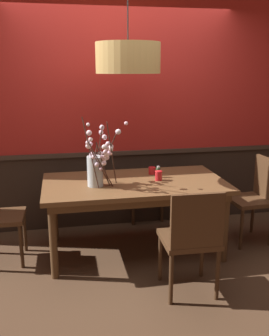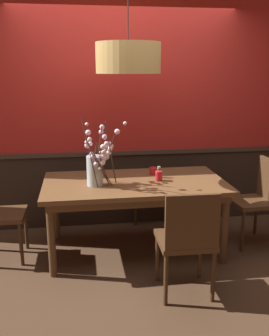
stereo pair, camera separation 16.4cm
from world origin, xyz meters
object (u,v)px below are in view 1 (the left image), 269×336
object	(u,v)px
chair_far_side_right	(142,176)
dining_table	(134,189)
vase_with_blossoms	(98,165)
candle_holder_nearer_center	(152,170)
condiment_bottle	(158,172)
chair_near_side_right	(192,236)
candle_holder_nearer_edge	(159,176)
pendant_lamp	(128,58)
chair_head_east_end	(255,195)

from	to	relation	value
chair_far_side_right	dining_table	bearing A→B (deg)	-106.82
vase_with_blossoms	dining_table	bearing A→B (deg)	12.41
candle_holder_nearer_center	condiment_bottle	distance (m)	0.14
dining_table	candle_holder_nearer_center	size ratio (longest dim) A/B	22.85
chair_near_side_right	candle_holder_nearer_edge	xyz separation A→B (m)	(-0.05, 0.87, 0.27)
condiment_bottle	pendant_lamp	bearing A→B (deg)	-171.87
chair_far_side_right	chair_near_side_right	bearing A→B (deg)	-89.33
chair_far_side_right	candle_holder_nearer_center	world-z (taller)	chair_far_side_right
chair_far_side_right	vase_with_blossoms	bearing A→B (deg)	-123.05
chair_near_side_right	pendant_lamp	distance (m)	1.73
dining_table	chair_head_east_end	distance (m)	1.34
chair_far_side_right	chair_near_side_right	distance (m)	1.81
chair_head_east_end	chair_near_side_right	xyz separation A→B (m)	(-1.03, -0.88, 0.00)
dining_table	chair_far_side_right	distance (m)	0.97
candle_holder_nearer_center	condiment_bottle	bearing A→B (deg)	-76.30
candle_holder_nearer_center	candle_holder_nearer_edge	world-z (taller)	candle_holder_nearer_edge
dining_table	chair_far_side_right	xyz separation A→B (m)	(0.28, 0.92, -0.14)
dining_table	candle_holder_nearer_center	xyz separation A→B (m)	(0.24, 0.23, 0.12)
vase_with_blossoms	candle_holder_nearer_edge	world-z (taller)	vase_with_blossoms
dining_table	vase_with_blossoms	world-z (taller)	vase_with_blossoms
dining_table	condiment_bottle	xyz separation A→B (m)	(0.27, 0.09, 0.14)
chair_far_side_right	chair_head_east_end	world-z (taller)	chair_far_side_right
chair_far_side_right	condiment_bottle	distance (m)	0.87
dining_table	condiment_bottle	world-z (taller)	condiment_bottle
chair_near_side_right	candle_holder_nearer_center	size ratio (longest dim) A/B	11.75
vase_with_blossoms	candle_holder_nearer_edge	bearing A→B (deg)	6.19
dining_table	candle_holder_nearer_edge	bearing A→B (deg)	-3.58
candle_holder_nearer_center	pendant_lamp	bearing A→B (deg)	-147.75
dining_table	chair_near_side_right	distance (m)	0.95
chair_near_side_right	candle_holder_nearer_edge	bearing A→B (deg)	93.60
candle_holder_nearer_center	pendant_lamp	distance (m)	1.20
chair_far_side_right	chair_near_side_right	xyz separation A→B (m)	(0.02, -1.81, -0.00)
candle_holder_nearer_center	chair_near_side_right	bearing A→B (deg)	-86.74
candle_holder_nearer_edge	pendant_lamp	xyz separation A→B (m)	(-0.30, 0.06, 1.14)
candle_holder_nearer_edge	vase_with_blossoms	bearing A→B (deg)	-173.81
vase_with_blossoms	condiment_bottle	world-z (taller)	vase_with_blossoms
dining_table	pendant_lamp	distance (m)	1.27
chair_far_side_right	candle_holder_nearer_edge	world-z (taller)	chair_far_side_right
candle_holder_nearer_center	candle_holder_nearer_edge	distance (m)	0.25
pendant_lamp	chair_far_side_right	bearing A→B (deg)	69.23
pendant_lamp	chair_head_east_end	bearing A→B (deg)	-2.19
chair_near_side_right	condiment_bottle	world-z (taller)	chair_near_side_right
candle_holder_nearer_center	pendant_lamp	world-z (taller)	pendant_lamp
chair_near_side_right	pendant_lamp	bearing A→B (deg)	110.64
chair_near_side_right	vase_with_blossoms	world-z (taller)	vase_with_blossoms
chair_far_side_right	condiment_bottle	xyz separation A→B (m)	(-0.01, -0.83, 0.28)
chair_head_east_end	condiment_bottle	bearing A→B (deg)	174.68
chair_far_side_right	pendant_lamp	world-z (taller)	pendant_lamp
candle_holder_nearer_center	candle_holder_nearer_edge	bearing A→B (deg)	-87.95
chair_far_side_right	candle_holder_nearer_center	bearing A→B (deg)	-93.52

